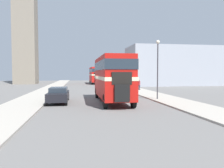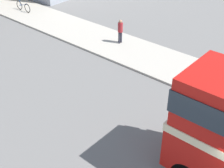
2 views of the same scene
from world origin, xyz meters
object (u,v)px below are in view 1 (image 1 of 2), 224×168
pedestrian_walking (139,84)px  street_lamp (158,61)px  car_parked_near (59,95)px  church_tower (25,8)px  bus_distant (95,74)px  bicycle_on_pavement (123,84)px  double_decker_bus (112,76)px

pedestrian_walking → street_lamp: bearing=-97.1°
car_parked_near → church_tower: bearing=106.4°
pedestrian_walking → church_tower: (-22.11, 25.36, 17.87)m
bus_distant → street_lamp: (3.45, -34.85, 1.46)m
church_tower → pedestrian_walking: bearing=-48.9°
street_lamp → pedestrian_walking: bearing=82.9°
pedestrian_walking → bicycle_on_pavement: (-0.48, 9.72, -0.52)m
pedestrian_walking → church_tower: church_tower is taller
pedestrian_walking → street_lamp: (-1.45, -11.56, 2.95)m
double_decker_bus → church_tower: church_tower is taller
bicycle_on_pavement → church_tower: size_ratio=0.05×
church_tower → street_lamp: bearing=-60.8°
bus_distant → bicycle_on_pavement: 14.42m
car_parked_near → double_decker_bus: bearing=-4.5°
bicycle_on_pavement → street_lamp: street_lamp is taller
street_lamp → church_tower: 44.86m
bus_distant → street_lamp: 35.06m
car_parked_near → pedestrian_walking: pedestrian_walking is taller
bus_distant → bicycle_on_pavement: (4.42, -13.58, -2.01)m
bus_distant → pedestrian_walking: bus_distant is taller
double_decker_bus → church_tower: 44.17m
double_decker_bus → car_parked_near: 5.20m
street_lamp → car_parked_near: bearing=-177.0°
bus_distant → street_lamp: street_lamp is taller
church_tower → car_parked_near: bearing=-73.6°
double_decker_bus → street_lamp: (4.76, 0.89, 1.48)m
double_decker_bus → bicycle_on_pavement: (5.73, 22.17, -1.99)m
car_parked_near → street_lamp: size_ratio=0.80×
bus_distant → street_lamp: size_ratio=1.91×
double_decker_bus → car_parked_near: bearing=175.5°
bus_distant → pedestrian_walking: (4.90, -23.30, -1.49)m
double_decker_bus → bicycle_on_pavement: bearing=75.5°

